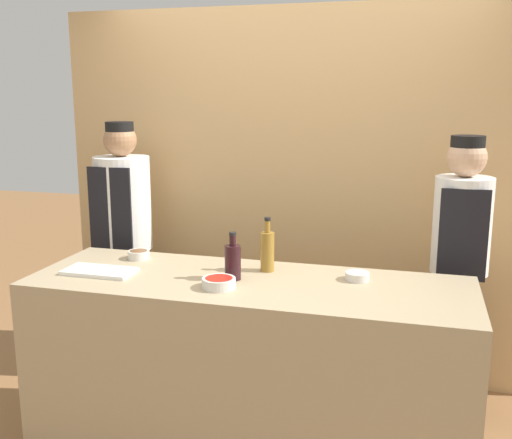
% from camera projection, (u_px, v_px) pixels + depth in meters
% --- Properties ---
extents(cabinet_wall, '(3.14, 0.18, 2.40)m').
position_uv_depth(cabinet_wall, '(295.00, 194.00, 3.99)').
color(cabinet_wall, tan).
rests_on(cabinet_wall, ground_plane).
extents(counter, '(2.21, 0.74, 0.95)m').
position_uv_depth(counter, '(248.00, 369.00, 3.07)').
color(counter, tan).
rests_on(counter, ground_plane).
extents(sauce_bowl_white, '(0.12, 0.12, 0.04)m').
position_uv_depth(sauce_bowl_white, '(357.00, 276.00, 2.98)').
color(sauce_bowl_white, silver).
rests_on(sauce_bowl_white, counter).
extents(sauce_bowl_brown, '(0.12, 0.12, 0.05)m').
position_uv_depth(sauce_bowl_brown, '(139.00, 254.00, 3.36)').
color(sauce_bowl_brown, silver).
rests_on(sauce_bowl_brown, counter).
extents(sauce_bowl_red, '(0.16, 0.16, 0.05)m').
position_uv_depth(sauce_bowl_red, '(219.00, 282.00, 2.86)').
color(sauce_bowl_red, silver).
rests_on(sauce_bowl_red, counter).
extents(cutting_board, '(0.36, 0.19, 0.02)m').
position_uv_depth(cutting_board, '(100.00, 271.00, 3.09)').
color(cutting_board, white).
rests_on(cutting_board, counter).
extents(bottle_wine, '(0.08, 0.08, 0.24)m').
position_uv_depth(bottle_wine, '(233.00, 261.00, 2.98)').
color(bottle_wine, black).
rests_on(bottle_wine, counter).
extents(bottle_vinegar, '(0.07, 0.07, 0.29)m').
position_uv_depth(bottle_vinegar, '(267.00, 250.00, 3.11)').
color(bottle_vinegar, olive).
rests_on(bottle_vinegar, counter).
extents(chef_left, '(0.36, 0.36, 1.69)m').
position_uv_depth(chef_left, '(125.00, 241.00, 3.90)').
color(chef_left, '#28282D').
rests_on(chef_left, ground_plane).
extents(chef_right, '(0.32, 0.32, 1.64)m').
position_uv_depth(chef_right, '(459.00, 267.00, 3.36)').
color(chef_right, '#28282D').
rests_on(chef_right, ground_plane).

